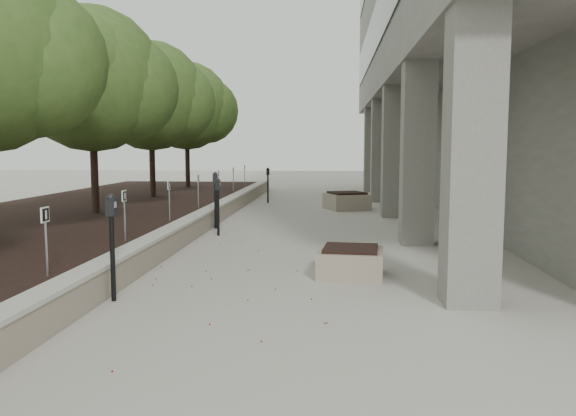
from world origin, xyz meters
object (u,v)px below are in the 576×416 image
(crabapple_tree_4, at_px, (151,119))
(parking_meter_2, at_px, (112,248))
(crabapple_tree_3, at_px, (92,110))
(parking_meter_5, at_px, (268,185))
(planter_front, at_px, (351,261))
(parking_meter_4, at_px, (215,200))
(crabapple_tree_5, at_px, (187,125))
(planter_back, at_px, (347,201))
(parking_meter_3, at_px, (218,207))

(crabapple_tree_4, xyz_separation_m, parking_meter_2, (3.26, -12.22, -2.36))
(crabapple_tree_3, height_order, parking_meter_5, crabapple_tree_3)
(parking_meter_5, xyz_separation_m, planter_front, (2.77, -12.44, -0.44))
(crabapple_tree_4, height_order, parking_meter_5, crabapple_tree_4)
(parking_meter_5, bearing_deg, crabapple_tree_4, -172.84)
(parking_meter_2, bearing_deg, crabapple_tree_4, 110.24)
(parking_meter_4, height_order, planter_front, parking_meter_4)
(crabapple_tree_3, relative_size, parking_meter_2, 3.57)
(crabapple_tree_5, xyz_separation_m, parking_meter_5, (3.87, -2.95, -2.44))
(planter_back, bearing_deg, parking_meter_4, -125.79)
(crabapple_tree_4, height_order, crabapple_tree_5, same)
(parking_meter_4, bearing_deg, parking_meter_2, -109.51)
(parking_meter_3, bearing_deg, planter_front, -48.24)
(parking_meter_5, xyz_separation_m, planter_back, (2.97, -2.05, -0.38))
(crabapple_tree_5, xyz_separation_m, planter_front, (6.64, -15.39, -2.87))
(parking_meter_5, bearing_deg, planter_back, -55.33)
(planter_front, bearing_deg, parking_meter_2, -151.51)
(parking_meter_2, distance_m, parking_meter_5, 14.28)
(parking_meter_4, xyz_separation_m, planter_back, (3.58, 4.97, -0.45))
(crabapple_tree_3, distance_m, parking_meter_5, 8.40)
(crabapple_tree_3, distance_m, crabapple_tree_4, 5.00)
(crabapple_tree_5, height_order, planter_front, crabapple_tree_5)
(parking_meter_3, bearing_deg, parking_meter_5, 93.51)
(crabapple_tree_3, xyz_separation_m, parking_meter_4, (3.25, 0.03, -2.37))
(crabapple_tree_5, bearing_deg, parking_meter_4, -71.94)
(crabapple_tree_5, bearing_deg, parking_meter_5, -37.37)
(crabapple_tree_5, relative_size, parking_meter_3, 3.87)
(parking_meter_3, distance_m, planter_front, 5.25)
(parking_meter_2, xyz_separation_m, planter_front, (3.38, 1.83, -0.51))
(parking_meter_2, height_order, planter_back, parking_meter_2)
(parking_meter_4, bearing_deg, planter_front, -77.58)
(parking_meter_4, distance_m, planter_back, 6.14)
(parking_meter_4, xyz_separation_m, planter_front, (3.39, -5.42, -0.50))
(crabapple_tree_4, xyz_separation_m, parking_meter_3, (3.56, -6.17, -2.42))
(parking_meter_4, relative_size, parking_meter_5, 1.10)
(crabapple_tree_5, distance_m, parking_meter_2, 17.69)
(crabapple_tree_4, bearing_deg, parking_meter_4, -56.82)
(crabapple_tree_3, distance_m, parking_meter_2, 8.27)
(parking_meter_3, xyz_separation_m, planter_front, (3.08, -4.23, -0.45))
(planter_back, bearing_deg, parking_meter_2, -106.30)
(parking_meter_2, distance_m, parking_meter_4, 7.25)
(parking_meter_5, distance_m, planter_front, 12.75)
(crabapple_tree_4, distance_m, parking_meter_5, 5.01)
(crabapple_tree_3, bearing_deg, planter_back, 36.18)
(crabapple_tree_4, relative_size, parking_meter_5, 3.98)
(planter_front, xyz_separation_m, planter_back, (0.20, 10.39, 0.06))
(parking_meter_2, bearing_deg, planter_back, 79.00)
(parking_meter_5, bearing_deg, parking_meter_2, -113.16)
(crabapple_tree_3, distance_m, planter_front, 9.02)
(parking_meter_4, xyz_separation_m, parking_meter_5, (0.62, 7.02, -0.07))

